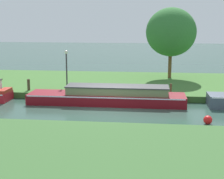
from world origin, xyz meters
TOP-DOWN VIEW (x-y plane):
  - ground_plane at (0.00, 0.00)m, footprint 120.00×120.00m
  - riverbank_far at (0.00, 7.00)m, footprint 72.00×10.00m
  - riverbank_near at (0.00, -9.00)m, footprint 72.00×10.00m
  - maroon_barge at (-0.00, 1.20)m, footprint 9.63×1.97m
  - willow_tree_left at (4.07, 9.04)m, footprint 4.04×3.86m
  - lamp_post at (-3.26, 3.67)m, footprint 0.24×0.24m
  - mooring_post_near at (3.82, 2.79)m, footprint 0.13×0.13m
  - mooring_post_far at (-5.70, 2.79)m, footprint 0.19×0.19m
  - channel_buoy at (5.37, -2.50)m, footprint 0.44×0.44m

SIDE VIEW (x-z plane):
  - ground_plane at x=0.00m, z-range 0.00..0.00m
  - riverbank_far at x=0.00m, z-range 0.00..0.40m
  - riverbank_near at x=0.00m, z-range 0.00..0.40m
  - channel_buoy at x=5.37m, z-range 0.00..0.44m
  - maroon_barge at x=0.00m, z-range -0.09..1.06m
  - mooring_post_near at x=3.82m, z-range 0.40..1.04m
  - mooring_post_far at x=-5.70m, z-range 0.40..1.16m
  - lamp_post at x=-3.26m, z-range 0.76..3.43m
  - willow_tree_left at x=4.07m, z-range 1.28..6.97m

